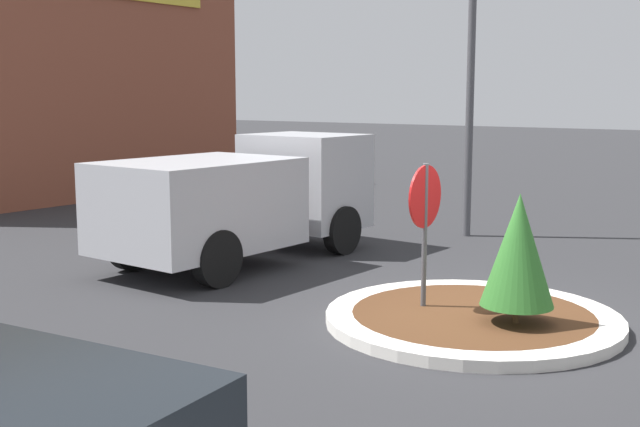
% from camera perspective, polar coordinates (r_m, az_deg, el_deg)
% --- Properties ---
extents(ground_plane, '(120.00, 120.00, 0.00)m').
position_cam_1_polar(ground_plane, '(10.62, 10.76, -7.72)').
color(ground_plane, '#2D2D30').
extents(traffic_island, '(3.78, 3.78, 0.15)m').
position_cam_1_polar(traffic_island, '(10.60, 10.77, -7.34)').
color(traffic_island, silver).
rests_on(traffic_island, ground_plane).
extents(stop_sign, '(0.83, 0.07, 2.05)m').
position_cam_1_polar(stop_sign, '(10.57, 7.47, 0.16)').
color(stop_sign, '#4C4C51').
rests_on(stop_sign, ground_plane).
extents(island_shrub, '(0.90, 0.90, 1.61)m').
position_cam_1_polar(island_shrub, '(10.04, 13.92, -2.53)').
color(island_shrub, brown).
rests_on(island_shrub, traffic_island).
extents(utility_truck, '(5.31, 2.36, 2.18)m').
position_cam_1_polar(utility_truck, '(14.11, -5.51, 1.23)').
color(utility_truck, '#B2B2B7').
rests_on(utility_truck, ground_plane).
extents(storefront_building, '(10.91, 6.07, 6.82)m').
position_cam_1_polar(storefront_building, '(25.48, -19.53, 9.08)').
color(storefront_building, brown).
rests_on(storefront_building, ground_plane).
extents(light_pole, '(0.70, 0.30, 5.94)m').
position_cam_1_polar(light_pole, '(16.81, 10.68, 10.32)').
color(light_pole, '#4C4C51').
rests_on(light_pole, ground_plane).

